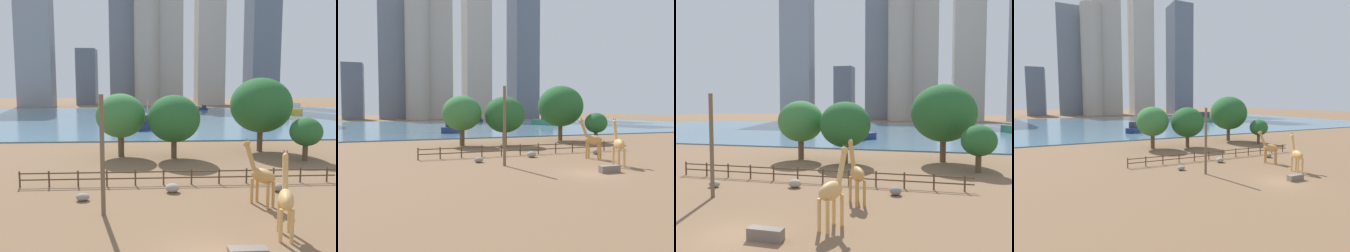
# 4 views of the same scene
# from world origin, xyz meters

# --- Properties ---
(ground_plane) EXTENTS (400.00, 400.00, 0.00)m
(ground_plane) POSITION_xyz_m (0.00, 80.00, 0.00)
(ground_plane) COLOR brown
(harbor_water) EXTENTS (180.00, 86.00, 0.20)m
(harbor_water) POSITION_xyz_m (0.00, 77.00, 0.10)
(harbor_water) COLOR slate
(harbor_water) RESTS_ON ground
(giraffe_tall) EXTENTS (1.38, 2.74, 4.49)m
(giraffe_tall) POSITION_xyz_m (4.56, 2.22, 2.08)
(giraffe_tall) COLOR tan
(giraffe_tall) RESTS_ON ground
(giraffe_companion) EXTENTS (1.91, 2.70, 4.41)m
(giraffe_companion) POSITION_xyz_m (4.87, 6.96, 2.06)
(giraffe_companion) COLOR #C18C47
(giraffe_companion) RESTS_ON ground
(utility_pole) EXTENTS (0.28, 0.28, 7.51)m
(utility_pole) POSITION_xyz_m (-5.53, 5.80, 3.76)
(utility_pole) COLOR brown
(utility_pole) RESTS_ON ground
(boulder_near_fence) EXTENTS (0.88, 0.86, 0.65)m
(boulder_near_fence) POSITION_xyz_m (7.26, 9.69, 0.32)
(boulder_near_fence) COLOR gray
(boulder_near_fence) RESTS_ON ground
(boulder_by_pole) EXTENTS (1.07, 0.90, 0.68)m
(boulder_by_pole) POSITION_xyz_m (-0.91, 10.02, 0.34)
(boulder_by_pole) COLOR gray
(boulder_by_pole) RESTS_ON ground
(boulder_small) EXTENTS (0.95, 0.71, 0.53)m
(boulder_small) POSITION_xyz_m (-7.34, 8.51, 0.27)
(boulder_small) COLOR gray
(boulder_small) RESTS_ON ground
(feeding_trough) EXTENTS (1.80, 0.60, 0.60)m
(feeding_trough) POSITION_xyz_m (1.83, -0.17, 0.30)
(feeding_trough) COLOR #72665B
(feeding_trough) RESTS_ON ground
(enclosure_fence) EXTENTS (26.12, 0.14, 1.30)m
(enclosure_fence) POSITION_xyz_m (-0.14, 12.00, 0.76)
(enclosure_fence) COLOR #4C3826
(enclosure_fence) RESTS_ON ground
(tree_left_large) EXTENTS (5.69, 5.69, 7.33)m
(tree_left_large) POSITION_xyz_m (-5.91, 23.90, 4.75)
(tree_left_large) COLOR brown
(tree_left_large) RESTS_ON ground
(tree_center_broad) EXTENTS (5.93, 5.93, 7.19)m
(tree_center_broad) POSITION_xyz_m (0.19, 22.49, 4.51)
(tree_center_broad) COLOR brown
(tree_center_broad) RESTS_ON ground
(tree_right_tall) EXTENTS (3.46, 3.46, 4.76)m
(tree_right_tall) POSITION_xyz_m (14.50, 20.31, 3.17)
(tree_right_tall) COLOR brown
(tree_right_tall) RESTS_ON ground
(tree_left_small) EXTENTS (7.58, 7.58, 9.25)m
(tree_left_small) POSITION_xyz_m (11.33, 25.97, 5.82)
(tree_left_small) COLOR brown
(tree_left_small) RESTS_ON ground
(boat_ferry) EXTENTS (2.77, 4.43, 3.75)m
(boat_ferry) POSITION_xyz_m (17.54, 105.32, 0.83)
(boat_ferry) COLOR navy
(boat_ferry) RESTS_ON harbor_water
(boat_barge) EXTENTS (5.70, 6.44, 5.73)m
(boat_barge) POSITION_xyz_m (-3.17, 47.64, 1.16)
(boat_barge) COLOR navy
(boat_barge) RESTS_ON harbor_water
(skyline_tower_needle) EXTENTS (15.12, 8.21, 73.14)m
(skyline_tower_needle) POSITION_xyz_m (-52.74, 136.93, 36.57)
(skyline_tower_needle) COLOR gray
(skyline_tower_needle) RESTS_ON ground
(skyline_block_central) EXTENTS (13.21, 15.43, 107.41)m
(skyline_block_central) POSITION_xyz_m (27.72, 150.44, 53.71)
(skyline_block_central) COLOR #B7B2A8
(skyline_block_central) RESTS_ON ground
(skyline_tower_glass) EXTENTS (16.74, 14.09, 77.60)m
(skyline_tower_glass) POSITION_xyz_m (5.84, 152.61, 38.80)
(skyline_tower_glass) COLOR #ADA89E
(skyline_tower_glass) RESTS_ON ground
(skyline_block_left) EXTENTS (12.02, 12.02, 64.57)m
(skyline_block_left) POSITION_xyz_m (-3.33, 146.06, 32.28)
(skyline_block_left) COLOR #ADA89E
(skyline_block_left) RESTS_ON ground
(skyline_tower_short) EXTENTS (16.01, 8.61, 65.37)m
(skyline_tower_short) POSITION_xyz_m (-13.92, 157.22, 32.69)
(skyline_tower_short) COLOR slate
(skyline_tower_short) RESTS_ON ground
(skyline_block_wide) EXTENTS (9.66, 9.59, 28.10)m
(skyline_block_wide) POSITION_xyz_m (-34.04, 157.46, 14.05)
(skyline_block_wide) COLOR slate
(skyline_block_wide) RESTS_ON ground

